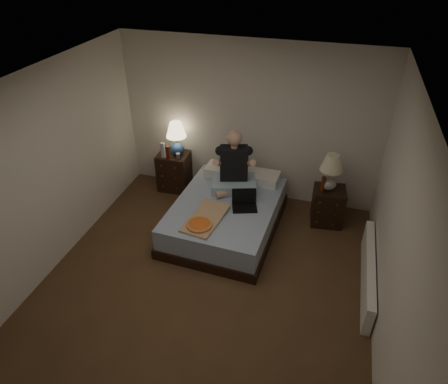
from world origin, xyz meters
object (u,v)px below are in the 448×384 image
(nightstand_left, at_px, (175,171))
(person, at_px, (234,162))
(nightstand_right, at_px, (328,206))
(water_bottle, at_px, (163,150))
(beer_bottle_right, at_px, (323,184))
(radiator, at_px, (368,272))
(lamp_right, at_px, (331,172))
(laptop, at_px, (245,201))
(pizza_box, at_px, (199,225))
(soda_can, at_px, (178,156))
(bed, at_px, (226,216))
(lamp_left, at_px, (177,139))
(beer_bottle_left, at_px, (168,153))

(nightstand_left, xyz_separation_m, person, (1.15, -0.46, 0.61))
(nightstand_right, bearing_deg, water_bottle, 169.88)
(beer_bottle_right, relative_size, radiator, 0.14)
(lamp_right, bearing_deg, nightstand_right, -3.72)
(laptop, height_order, pizza_box, laptop)
(lamp_right, xyz_separation_m, soda_can, (-2.36, 0.12, -0.17))
(nightstand_left, bearing_deg, laptop, -34.38)
(water_bottle, xyz_separation_m, radiator, (3.24, -1.27, -0.57))
(nightstand_right, height_order, lamp_right, lamp_right)
(bed, distance_m, soda_can, 1.31)
(lamp_left, distance_m, beer_bottle_left, 0.27)
(lamp_left, height_order, person, person)
(bed, bearing_deg, laptop, -8.36)
(water_bottle, bearing_deg, pizza_box, -51.14)
(lamp_left, relative_size, person, 0.60)
(bed, distance_m, beer_bottle_left, 1.42)
(lamp_left, bearing_deg, beer_bottle_right, -8.13)
(beer_bottle_left, bearing_deg, nightstand_right, -1.61)
(soda_can, distance_m, radiator, 3.29)
(pizza_box, bearing_deg, radiator, 9.72)
(nightstand_right, height_order, laptop, laptop)
(pizza_box, bearing_deg, laptop, 59.44)
(nightstand_left, relative_size, lamp_right, 1.15)
(soda_can, relative_size, radiator, 0.06)
(beer_bottle_left, height_order, person, person)
(water_bottle, bearing_deg, laptop, -26.08)
(lamp_left, xyz_separation_m, lamp_right, (2.43, -0.27, -0.06))
(water_bottle, bearing_deg, nightstand_right, -2.44)
(lamp_left, distance_m, soda_can, 0.28)
(beer_bottle_right, relative_size, pizza_box, 0.30)
(lamp_right, relative_size, beer_bottle_right, 2.43)
(nightstand_right, height_order, pizza_box, nightstand_right)
(radiator, bearing_deg, bed, 163.95)
(radiator, bearing_deg, pizza_box, -178.29)
(lamp_right, bearing_deg, beer_bottle_left, 178.42)
(nightstand_right, distance_m, pizza_box, 2.01)
(person, bearing_deg, beer_bottle_left, 150.20)
(person, bearing_deg, nightstand_right, -7.88)
(beer_bottle_right, distance_m, laptop, 1.16)
(beer_bottle_left, bearing_deg, bed, -29.72)
(person, bearing_deg, beer_bottle_right, -10.05)
(bed, height_order, lamp_right, lamp_right)
(soda_can, distance_m, beer_bottle_right, 2.30)
(laptop, xyz_separation_m, pizza_box, (-0.46, -0.58, -0.08))
(nightstand_left, distance_m, lamp_right, 2.58)
(bed, distance_m, pizza_box, 0.71)
(bed, bearing_deg, lamp_right, 25.91)
(lamp_left, bearing_deg, nightstand_right, -6.22)
(bed, relative_size, nightstand_right, 3.19)
(soda_can, distance_m, laptop, 1.50)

